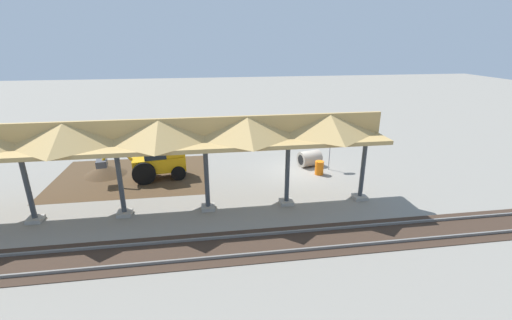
{
  "coord_description": "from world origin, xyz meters",
  "views": [
    {
      "loc": [
        6.18,
        20.83,
        8.43
      ],
      "look_at": [
        3.32,
        1.83,
        1.6
      ],
      "focal_mm": 24.0,
      "sensor_mm": 36.0,
      "label": 1
    }
  ],
  "objects": [
    {
      "name": "concrete_pipe",
      "position": [
        -0.86,
        -0.85,
        0.55
      ],
      "size": [
        1.67,
        1.43,
        1.09
      ],
      "color": "#9E9384",
      "rests_on": "ground"
    },
    {
      "name": "ground_plane",
      "position": [
        0.0,
        0.0,
        0.0
      ],
      "size": [
        120.0,
        120.0,
        0.0
      ],
      "primitive_type": "plane",
      "color": "gray"
    },
    {
      "name": "traffic_barrel",
      "position": [
        -1.03,
        0.76,
        0.45
      ],
      "size": [
        0.56,
        0.56,
        0.9
      ],
      "primitive_type": "cylinder",
      "color": "orange",
      "rests_on": "ground"
    },
    {
      "name": "rail_tracks",
      "position": [
        0.0,
        8.3,
        0.03
      ],
      "size": [
        60.0,
        2.58,
        0.15
      ],
      "color": "slate",
      "rests_on": "ground"
    },
    {
      "name": "stop_sign",
      "position": [
        -1.96,
        0.02,
        1.84
      ],
      "size": [
        0.74,
        0.22,
        2.54
      ],
      "color": "gray",
      "rests_on": "ground"
    },
    {
      "name": "platform_canopy",
      "position": [
        10.47,
        4.62,
        4.18
      ],
      "size": [
        26.36,
        3.2,
        4.9
      ],
      "color": "#9E998E",
      "rests_on": "ground"
    },
    {
      "name": "dirt_work_zone",
      "position": [
        11.04,
        -0.72,
        0.0
      ],
      "size": [
        9.63,
        7.0,
        0.01
      ],
      "primitive_type": "cube",
      "color": "#4C3823",
      "rests_on": "ground"
    },
    {
      "name": "backhoe",
      "position": [
        9.37,
        -0.09,
        1.27
      ],
      "size": [
        5.3,
        2.18,
        2.82
      ],
      "color": "orange",
      "rests_on": "ground"
    },
    {
      "name": "dirt_mound",
      "position": [
        12.86,
        -1.32,
        0.0
      ],
      "size": [
        5.39,
        5.39,
        1.35
      ],
      "primitive_type": "cone",
      "color": "#4C3823",
      "rests_on": "ground"
    }
  ]
}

